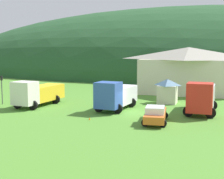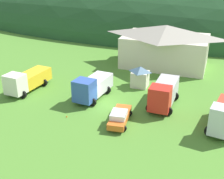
{
  "view_description": "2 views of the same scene",
  "coord_description": "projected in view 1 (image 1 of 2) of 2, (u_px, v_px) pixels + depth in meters",
  "views": [
    {
      "loc": [
        8.7,
        -33.62,
        7.11
      ],
      "look_at": [
        -3.14,
        1.67,
        2.31
      ],
      "focal_mm": 51.73,
      "sensor_mm": 36.0,
      "label": 1
    },
    {
      "loc": [
        12.5,
        -32.24,
        17.53
      ],
      "look_at": [
        0.4,
        0.99,
        1.95
      ],
      "focal_mm": 47.61,
      "sensor_mm": 36.0,
      "label": 2
    }
  ],
  "objects": [
    {
      "name": "heavy_rig_striped",
      "position": [
        37.0,
        93.0,
        39.6
      ],
      "size": [
        3.72,
        7.91,
        3.25
      ],
      "rotation": [
        0.0,
        0.0,
        -1.66
      ],
      "color": "silver",
      "rests_on": "ground"
    },
    {
      "name": "crane_truck_red",
      "position": [
        201.0,
        97.0,
        35.22
      ],
      "size": [
        3.42,
        7.61,
        3.57
      ],
      "rotation": [
        0.0,
        0.0,
        -1.59
      ],
      "color": "red",
      "rests_on": "ground"
    },
    {
      "name": "box_truck_blue",
      "position": [
        115.0,
        95.0,
        37.22
      ],
      "size": [
        3.73,
        7.4,
        3.41
      ],
      "rotation": [
        0.0,
        0.0,
        -1.66
      ],
      "color": "#3356AD",
      "rests_on": "ground"
    },
    {
      "name": "forested_hill_backdrop",
      "position": [
        186.0,
        74.0,
        88.2
      ],
      "size": [
        149.61,
        60.0,
        36.0
      ],
      "primitive_type": "ellipsoid",
      "color": "#234C28",
      "rests_on": "ground"
    },
    {
      "name": "ground_plane",
      "position": [
        134.0,
        113.0,
        35.27
      ],
      "size": [
        200.0,
        200.0,
        0.0
      ],
      "primitive_type": "plane",
      "color": "#4C842D"
    },
    {
      "name": "service_pickup_orange",
      "position": [
        155.0,
        114.0,
        30.8
      ],
      "size": [
        2.74,
        5.55,
        1.66
      ],
      "rotation": [
        0.0,
        0.0,
        -1.45
      ],
      "color": "orange",
      "rests_on": "ground"
    },
    {
      "name": "traffic_cone_near_pickup",
      "position": [
        90.0,
        120.0,
        32.09
      ],
      "size": [
        0.36,
        0.36,
        0.51
      ],
      "primitive_type": "cone",
      "color": "orange",
      "rests_on": "ground"
    },
    {
      "name": "traffic_light_west",
      "position": [
        2.0,
        87.0,
        40.85
      ],
      "size": [
        0.2,
        0.32,
        3.59
      ],
      "color": "#4C4C51",
      "rests_on": "ground"
    },
    {
      "name": "depot_building",
      "position": [
        188.0,
        69.0,
        50.93
      ],
      "size": [
        15.48,
        9.93,
        7.24
      ],
      "color": "beige",
      "rests_on": "ground"
    },
    {
      "name": "play_shed_cream",
      "position": [
        167.0,
        91.0,
        41.56
      ],
      "size": [
        2.56,
        2.43,
        3.15
      ],
      "color": "beige",
      "rests_on": "ground"
    }
  ]
}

